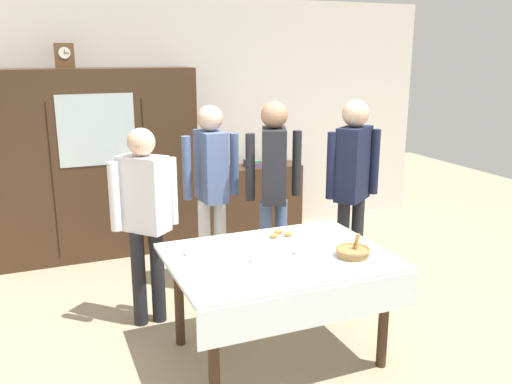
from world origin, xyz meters
TOP-DOWN VIEW (x-y plane):
  - ground_plane at (0.00, 0.00)m, footprint 12.00×12.00m
  - back_wall at (0.00, 2.65)m, footprint 6.40×0.10m
  - dining_table at (0.00, -0.23)m, footprint 1.49×1.10m
  - wall_cabinet at (-0.90, 2.35)m, footprint 2.05×0.46m
  - mantel_clock at (-1.13, 2.35)m, footprint 0.18×0.11m
  - bookshelf_low at (0.86, 2.41)m, footprint 1.17×0.35m
  - book_stack at (0.86, 2.40)m, footprint 0.16×0.23m
  - tea_cup_mid_right at (0.14, -0.26)m, footprint 0.13×0.13m
  - tea_cup_back_edge at (-0.56, 0.00)m, footprint 0.13×0.13m
  - tea_cup_center at (-0.19, -0.28)m, footprint 0.13×0.13m
  - bread_basket at (0.46, -0.42)m, footprint 0.24×0.24m
  - pastry_plate at (0.16, 0.11)m, footprint 0.28×0.28m
  - spoon_near_left at (0.46, 0.16)m, footprint 0.12×0.02m
  - spoon_near_right at (-0.51, -0.46)m, footprint 0.12×0.02m
  - person_behind_table_right at (-0.75, 0.63)m, footprint 0.52×0.40m
  - person_beside_shelf at (1.07, 0.57)m, footprint 0.52×0.37m
  - person_by_cabinet at (-0.06, 1.11)m, footprint 0.52×0.37m
  - person_behind_table_left at (0.41, 0.80)m, footprint 0.52×0.41m

SIDE VIEW (x-z plane):
  - ground_plane at x=0.00m, z-range 0.00..0.00m
  - bookshelf_low at x=0.86m, z-range 0.00..0.81m
  - dining_table at x=0.00m, z-range 0.28..1.04m
  - spoon_near_left at x=0.46m, z-range 0.77..0.77m
  - spoon_near_right at x=-0.51m, z-range 0.77..0.77m
  - pastry_plate at x=0.16m, z-range 0.76..0.80m
  - tea_cup_mid_right at x=0.14m, z-range 0.76..0.82m
  - tea_cup_back_edge at x=-0.56m, z-range 0.76..0.82m
  - tea_cup_center at x=-0.19m, z-range 0.76..0.83m
  - bread_basket at x=0.46m, z-range 0.72..0.88m
  - book_stack at x=0.86m, z-range 0.81..0.89m
  - person_behind_table_right at x=-0.75m, z-range 0.17..1.74m
  - wall_cabinet at x=-0.90m, z-range 0.00..1.96m
  - person_by_cabinet at x=-0.06m, z-range 0.18..1.86m
  - person_behind_table_left at x=0.41m, z-range 0.19..1.91m
  - person_beside_shelf at x=1.07m, z-range 0.20..1.92m
  - back_wall at x=0.00m, z-range 0.00..2.70m
  - mantel_clock at x=-1.13m, z-range 1.96..2.20m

